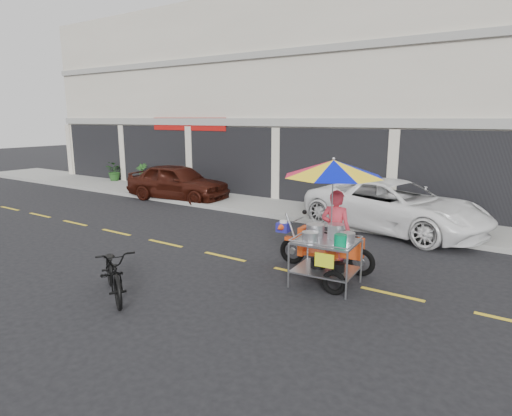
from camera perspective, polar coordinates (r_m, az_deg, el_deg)
The scene contains 10 objects.
ground at distance 9.32m, azimuth 5.68°, elevation -8.65°, with size 90.00×90.00×0.00m, color black.
sidewalk at distance 14.19m, azimuth 16.26°, elevation -1.54°, with size 45.00×3.00×0.15m, color gray.
shophouse_block at distance 18.37m, azimuth 30.77°, elevation 13.34°, with size 36.00×8.11×10.40m.
centerline at distance 9.32m, azimuth 5.68°, elevation -8.63°, with size 42.00×0.10×0.01m, color gold.
maroon_sedan at distance 17.54m, azimuth -10.41°, elevation 3.44°, with size 1.73×4.30×1.47m, color black.
white_pickup at distance 13.13m, azimuth 18.03°, elevation 0.27°, with size 2.47×5.35×1.49m, color white.
plant_tall at distance 22.78m, azimuth -18.30°, elevation 4.70°, with size 0.87×0.75×0.96m, color #214B1B.
plant_short at distance 20.94m, azimuth -14.98°, elevation 4.38°, with size 0.57×0.57×1.01m, color #214B1B.
near_bicycle at distance 8.39m, azimuth -18.47°, elevation -8.01°, with size 0.65×1.87×0.98m, color black.
food_vendor_rig at distance 8.65m, azimuth 10.11°, elevation 0.65°, with size 2.63×2.08×2.55m.
Camera 1 is at (4.07, -7.72, 3.27)m, focal length 30.00 mm.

